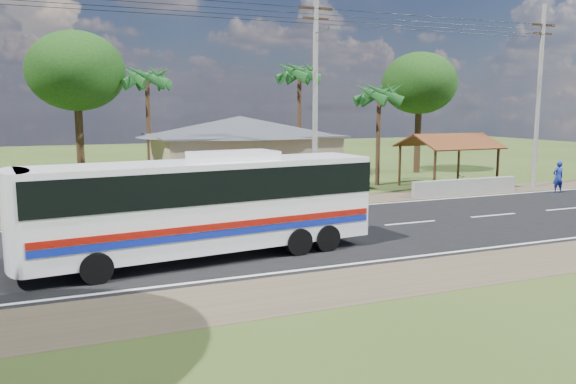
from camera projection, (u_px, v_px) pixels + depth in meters
name	position (u px, v px, depth m)	size (l,w,h in m)	color
ground	(315.00, 232.00, 22.29)	(120.00, 120.00, 0.00)	#314518
road	(315.00, 232.00, 22.29)	(120.00, 16.00, 0.03)	black
house	(240.00, 145.00, 34.17)	(12.40, 10.00, 5.00)	tan
waiting_shed	(448.00, 143.00, 34.52)	(5.20, 4.48, 3.35)	#3D2916
concrete_barrier	(465.00, 187.00, 31.83)	(7.00, 0.30, 0.90)	#9E9E99
utility_poles	(309.00, 90.00, 28.37)	(32.80, 2.22, 11.00)	#9E9E99
palm_near	(379.00, 95.00, 35.06)	(2.80, 2.80, 6.70)	#47301E
palm_mid	(299.00, 74.00, 37.66)	(2.80, 2.80, 8.20)	#47301E
palm_far	(147.00, 78.00, 34.46)	(2.80, 2.80, 7.70)	#47301E
tree_behind_house	(76.00, 72.00, 34.73)	(6.00, 6.00, 9.61)	#47301E
tree_behind_shed	(419.00, 84.00, 41.92)	(5.60, 5.60, 9.02)	#47301E
coach_bus	(208.00, 199.00, 18.11)	(11.39, 3.58, 3.48)	white
motorcycle	(454.00, 184.00, 32.73)	(0.65, 1.87, 0.98)	black
person	(558.00, 177.00, 32.39)	(0.68, 0.44, 1.85)	navy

